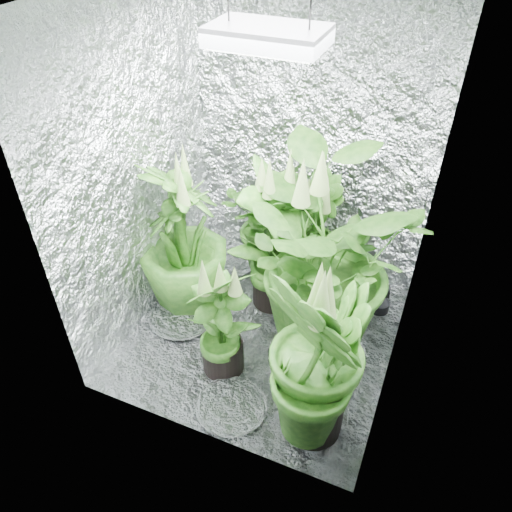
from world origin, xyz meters
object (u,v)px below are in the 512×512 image
at_px(plant_a, 279,227).
at_px(circulation_fan, 378,295).
at_px(grow_lamp, 268,36).
at_px(plant_c, 312,232).
at_px(plant_b, 274,241).
at_px(plant_e, 320,263).
at_px(plant_g, 319,359).
at_px(plant_f, 221,322).
at_px(plant_d, 183,240).

xyz_separation_m(plant_a, circulation_fan, (0.75, -0.10, -0.28)).
relative_size(grow_lamp, plant_c, 0.56).
height_order(plant_c, circulation_fan, plant_c).
distance_m(plant_b, circulation_fan, 0.81).
bearing_deg(plant_e, plant_c, 111.12).
bearing_deg(circulation_fan, grow_lamp, -148.12).
bearing_deg(grow_lamp, circulation_fan, 38.49).
xyz_separation_m(grow_lamp, plant_a, (-0.13, 0.59, -1.41)).
distance_m(plant_c, plant_g, 1.23).
bearing_deg(circulation_fan, plant_c, 158.57).
bearing_deg(circulation_fan, plant_f, -137.71).
distance_m(plant_a, circulation_fan, 0.81).
height_order(plant_c, plant_g, plant_g).
xyz_separation_m(grow_lamp, plant_c, (0.09, 0.63, -1.42)).
xyz_separation_m(plant_d, plant_g, (1.08, -0.60, 0.02)).
distance_m(plant_b, plant_f, 0.67).
height_order(plant_a, plant_e, plant_e).
xyz_separation_m(grow_lamp, plant_e, (0.30, 0.10, -1.22)).
bearing_deg(plant_g, plant_c, 109.21).
relative_size(plant_e, plant_g, 1.07).
bearing_deg(plant_a, plant_d, -131.13).
bearing_deg(plant_f, plant_g, -15.46).
bearing_deg(plant_a, plant_g, -60.55).
distance_m(grow_lamp, plant_a, 1.53).
bearing_deg(plant_a, circulation_fan, -7.49).
xyz_separation_m(plant_a, plant_g, (0.63, -1.11, 0.13)).
bearing_deg(plant_a, plant_e, -48.82).
distance_m(plant_d, plant_f, 0.65).
height_order(plant_b, plant_g, plant_g).
bearing_deg(plant_e, plant_g, -72.48).
relative_size(plant_a, plant_e, 0.72).
bearing_deg(plant_c, plant_d, -140.57).
height_order(plant_d, plant_f, plant_d).
xyz_separation_m(plant_d, plant_f, (0.47, -0.43, -0.14)).
bearing_deg(plant_f, plant_d, 137.83).
bearing_deg(plant_c, plant_f, -102.10).
xyz_separation_m(plant_b, plant_f, (-0.06, -0.65, -0.14)).
relative_size(plant_a, plant_f, 1.08).
bearing_deg(plant_g, grow_lamp, 133.53).
xyz_separation_m(plant_b, plant_g, (0.55, -0.82, 0.03)).
bearing_deg(plant_a, plant_f, -89.05).
height_order(plant_a, plant_g, plant_g).
xyz_separation_m(plant_a, plant_d, (-0.45, -0.52, 0.11)).
bearing_deg(plant_b, plant_g, -55.90).
distance_m(plant_c, plant_e, 0.61).
relative_size(plant_c, plant_e, 0.70).
height_order(plant_a, plant_b, plant_b).
height_order(plant_c, plant_e, plant_e).
height_order(plant_a, plant_f, plant_a).
xyz_separation_m(grow_lamp, circulation_fan, (0.62, 0.49, -1.69)).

